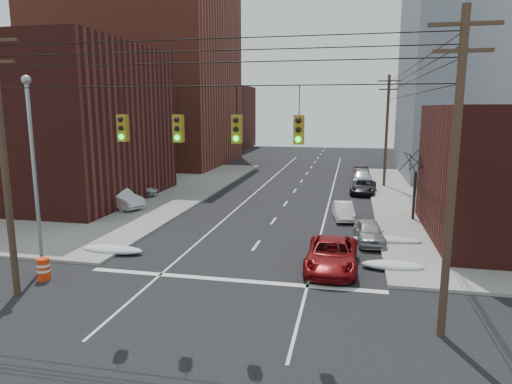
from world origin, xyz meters
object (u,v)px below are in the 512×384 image
at_px(lot_car_a, 118,198).
at_px(parked_car_a, 369,232).
at_px(red_pickup, 332,255).
at_px(lot_car_b, 131,189).
at_px(parked_car_b, 343,211).
at_px(parked_car_d, 362,177).
at_px(construction_barrel, 44,269).
at_px(parked_car_f, 362,172).
at_px(lot_car_c, 106,183).
at_px(parked_car_c, 363,187).
at_px(lot_car_d, 99,180).
at_px(parked_car_e, 361,171).

bearing_deg(lot_car_a, parked_car_a, -80.42).
bearing_deg(red_pickup, lot_car_b, 141.64).
height_order(parked_car_b, lot_car_a, lot_car_a).
height_order(parked_car_d, construction_barrel, parked_car_d).
bearing_deg(parked_car_b, parked_car_f, 78.03).
height_order(parked_car_b, construction_barrel, parked_car_b).
bearing_deg(lot_car_c, red_pickup, -110.86).
height_order(parked_car_d, lot_car_c, lot_car_c).
xyz_separation_m(parked_car_d, lot_car_b, (-20.09, -12.02, 0.12)).
distance_m(parked_car_c, lot_car_a, 21.71).
distance_m(red_pickup, parked_car_c, 20.94).
relative_size(parked_car_b, lot_car_d, 1.03).
height_order(parked_car_b, parked_car_d, parked_car_d).
height_order(parked_car_a, parked_car_b, parked_car_a).
bearing_deg(parked_car_b, parked_car_a, -81.60).
xyz_separation_m(red_pickup, parked_car_b, (0.36, 10.50, -0.13)).
distance_m(red_pickup, lot_car_c, 27.48).
bearing_deg(parked_car_f, parked_car_b, -101.43).
relative_size(parked_car_c, lot_car_d, 1.30).
bearing_deg(construction_barrel, lot_car_c, 112.97).
distance_m(parked_car_a, lot_car_b, 22.29).
bearing_deg(parked_car_e, lot_car_b, -131.48).
height_order(parked_car_e, parked_car_f, parked_car_e).
bearing_deg(parked_car_d, parked_car_b, -96.93).
relative_size(parked_car_b, parked_car_f, 0.95).
xyz_separation_m(red_pickup, construction_barrel, (-12.94, -4.22, -0.21)).
relative_size(parked_car_a, parked_car_b, 1.05).
xyz_separation_m(red_pickup, lot_car_a, (-16.86, 10.03, 0.18)).
relative_size(parked_car_f, construction_barrel, 3.77).
distance_m(parked_car_f, construction_barrel, 38.36).
relative_size(parked_car_b, lot_car_c, 0.79).
height_order(parked_car_b, lot_car_d, lot_car_d).
bearing_deg(lot_car_d, parked_car_b, -132.82).
relative_size(parked_car_e, lot_car_b, 0.83).
xyz_separation_m(parked_car_c, lot_car_a, (-18.82, -10.82, 0.27)).
height_order(parked_car_c, lot_car_d, lot_car_d).
relative_size(parked_car_b, parked_car_c, 0.79).
bearing_deg(parked_car_c, parked_car_a, -84.93).
distance_m(red_pickup, lot_car_b, 23.25).
xyz_separation_m(parked_car_c, lot_car_b, (-20.09, -6.29, 0.15)).
relative_size(red_pickup, parked_car_c, 1.13).
xyz_separation_m(parked_car_a, parked_car_e, (0.00, 26.91, -0.00)).
bearing_deg(lot_car_c, parked_car_b, -89.05).
bearing_deg(parked_car_c, parked_car_b, -93.72).
distance_m(parked_car_f, lot_car_c, 27.80).
distance_m(parked_car_b, parked_car_c, 10.47).
distance_m(parked_car_e, parked_car_f, 0.68).
bearing_deg(parked_car_c, parked_car_d, 95.07).
height_order(parked_car_c, lot_car_b, lot_car_b).
relative_size(lot_car_a, construction_barrel, 4.53).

